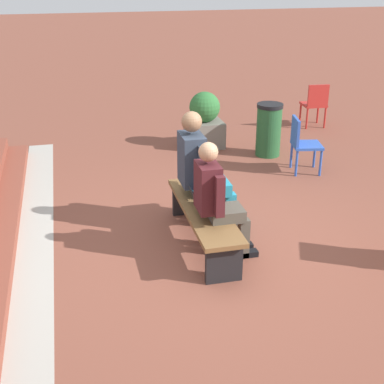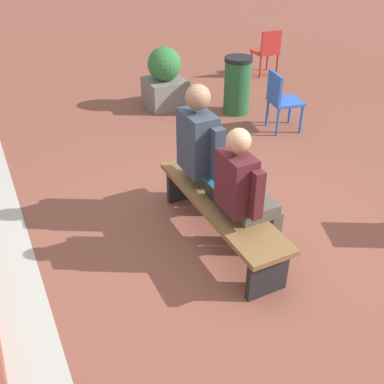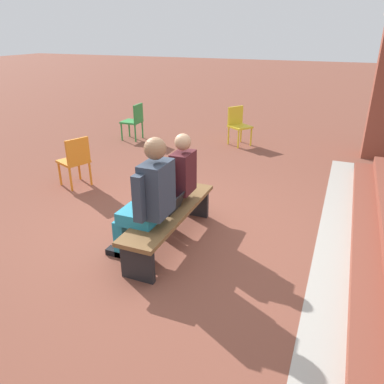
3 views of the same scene
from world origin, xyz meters
TOP-DOWN VIEW (x-y plane):
  - ground_plane at (0.00, 0.00)m, footprint 60.00×60.00m
  - concrete_strip at (0.07, 1.91)m, footprint 8.13×0.40m
  - bench at (0.07, 0.05)m, footprint 1.80×0.44m
  - person_student at (-0.23, -0.01)m, footprint 0.52×0.65m
  - person_adult at (0.46, -0.02)m, footprint 0.60×0.76m
  - laptop at (0.07, 0.07)m, footprint 0.32×0.29m
  - plastic_chair_near_bench_right at (4.06, -3.18)m, footprint 0.45×0.45m
  - plastic_chair_mid_courtyard at (1.90, -1.94)m, footprint 0.49×0.49m
  - planter at (3.45, -0.85)m, footprint 0.60×0.60m
  - litter_bin at (2.74, -1.74)m, footprint 0.42×0.42m

SIDE VIEW (x-z plane):
  - ground_plane at x=0.00m, z-range 0.00..0.00m
  - concrete_strip at x=0.07m, z-range 0.00..0.01m
  - bench at x=0.07m, z-range 0.13..0.58m
  - litter_bin at x=2.74m, z-range 0.00..0.86m
  - planter at x=3.45m, z-range -0.03..0.91m
  - plastic_chair_near_bench_right at x=4.06m, z-range 0.06..0.90m
  - plastic_chair_mid_courtyard at x=1.90m, z-range 0.06..0.90m
  - laptop at x=0.07m, z-range 0.39..0.61m
  - person_student at x=-0.23m, z-range 0.05..1.35m
  - person_adult at x=0.46m, z-range 0.04..1.47m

